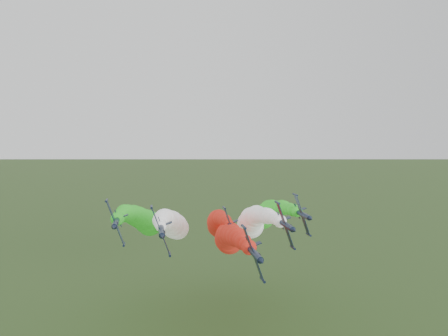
{
  "coord_description": "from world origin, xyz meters",
  "views": [
    {
      "loc": [
        -13.02,
        -77.91,
        56.04
      ],
      "look_at": [
        1.33,
        7.11,
        49.45
      ],
      "focal_mm": 35.0,
      "sensor_mm": 36.0,
      "label": 1
    }
  ],
  "objects_px": {
    "jet_inner_left": "(171,224)",
    "jet_trail": "(219,223)",
    "jet_outer_right": "(267,214)",
    "jet_lead": "(230,238)",
    "jet_inner_right": "(253,221)",
    "jet_outer_left": "(141,219)"
  },
  "relations": [
    {
      "from": "jet_inner_left",
      "to": "jet_trail",
      "type": "xyz_separation_m",
      "value": [
        16.4,
        16.46,
        -3.56
      ]
    },
    {
      "from": "jet_inner_left",
      "to": "jet_outer_right",
      "type": "relative_size",
      "value": 1.0
    },
    {
      "from": "jet_outer_right",
      "to": "jet_lead",
      "type": "bearing_deg",
      "value": -126.62
    },
    {
      "from": "jet_inner_left",
      "to": "jet_outer_right",
      "type": "distance_m",
      "value": 32.81
    },
    {
      "from": "jet_inner_left",
      "to": "jet_inner_right",
      "type": "relative_size",
      "value": 0.99
    },
    {
      "from": "jet_outer_left",
      "to": "jet_outer_right",
      "type": "relative_size",
      "value": 1.01
    },
    {
      "from": "jet_trail",
      "to": "jet_outer_left",
      "type": "bearing_deg",
      "value": -163.25
    },
    {
      "from": "jet_inner_right",
      "to": "jet_trail",
      "type": "relative_size",
      "value": 1.01
    },
    {
      "from": "jet_inner_right",
      "to": "jet_outer_left",
      "type": "bearing_deg",
      "value": 168.28
    },
    {
      "from": "jet_lead",
      "to": "jet_outer_right",
      "type": "xyz_separation_m",
      "value": [
        16.33,
        21.97,
        2.0
      ]
    },
    {
      "from": "jet_lead",
      "to": "jet_inner_left",
      "type": "xyz_separation_m",
      "value": [
        -14.87,
        11.82,
        1.77
      ]
    },
    {
      "from": "jet_inner_left",
      "to": "jet_trail",
      "type": "distance_m",
      "value": 23.51
    },
    {
      "from": "jet_trail",
      "to": "jet_outer_right",
      "type": "bearing_deg",
      "value": -23.11
    },
    {
      "from": "jet_lead",
      "to": "jet_inner_right",
      "type": "xyz_separation_m",
      "value": [
        9.58,
        13.88,
        1.4
      ]
    },
    {
      "from": "jet_outer_right",
      "to": "jet_trail",
      "type": "xyz_separation_m",
      "value": [
        -14.8,
        6.31,
        -3.79
      ]
    },
    {
      "from": "jet_lead",
      "to": "jet_inner_left",
      "type": "bearing_deg",
      "value": 141.52
    },
    {
      "from": "jet_inner_left",
      "to": "jet_outer_left",
      "type": "xyz_separation_m",
      "value": [
        -8.64,
        8.92,
        -0.04
      ]
    },
    {
      "from": "jet_inner_right",
      "to": "jet_outer_left",
      "type": "xyz_separation_m",
      "value": [
        -33.09,
        6.87,
        0.34
      ]
    },
    {
      "from": "jet_inner_left",
      "to": "jet_inner_right",
      "type": "bearing_deg",
      "value": 4.81
    },
    {
      "from": "jet_outer_right",
      "to": "jet_outer_left",
      "type": "bearing_deg",
      "value": -178.24
    },
    {
      "from": "jet_inner_right",
      "to": "jet_trail",
      "type": "xyz_separation_m",
      "value": [
        -8.06,
        14.4,
        -3.18
      ]
    },
    {
      "from": "jet_outer_left",
      "to": "jet_outer_right",
      "type": "height_order",
      "value": "jet_outer_left"
    }
  ]
}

